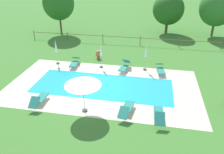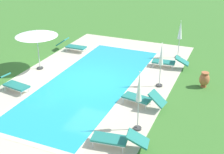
# 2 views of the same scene
# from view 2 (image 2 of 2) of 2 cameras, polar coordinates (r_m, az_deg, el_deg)

# --- Properties ---
(ground_plane) EXTENTS (160.00, 160.00, 0.00)m
(ground_plane) POSITION_cam_2_polar(r_m,az_deg,el_deg) (16.05, -3.90, -0.92)
(ground_plane) COLOR #3D752D
(pool_deck_paving) EXTENTS (14.86, 8.12, 0.01)m
(pool_deck_paving) POSITION_cam_2_polar(r_m,az_deg,el_deg) (16.05, -3.90, -0.91)
(pool_deck_paving) COLOR beige
(pool_deck_paving) RESTS_ON ground
(swimming_pool_water) EXTENTS (10.82, 4.08, 0.01)m
(swimming_pool_water) POSITION_cam_2_polar(r_m,az_deg,el_deg) (16.05, -3.90, -0.90)
(swimming_pool_water) COLOR #23A8C1
(swimming_pool_water) RESTS_ON ground
(pool_coping_rim) EXTENTS (11.30, 4.56, 0.01)m
(pool_coping_rim) POSITION_cam_2_polar(r_m,az_deg,el_deg) (16.05, -3.90, -0.89)
(pool_coping_rim) COLOR beige
(pool_coping_rim) RESTS_ON ground
(sun_lounger_north_near_steps) EXTENTS (0.89, 2.13, 0.72)m
(sun_lounger_north_near_steps) POSITION_cam_2_polar(r_m,az_deg,el_deg) (11.22, 1.04, -11.43)
(sun_lounger_north_near_steps) COLOR #237A70
(sun_lounger_north_near_steps) RESTS_ON ground
(sun_lounger_north_far) EXTENTS (0.82, 2.12, 0.72)m
(sun_lounger_north_far) POSITION_cam_2_polar(r_m,az_deg,el_deg) (17.90, 10.50, 2.80)
(sun_lounger_north_far) COLOR #237A70
(sun_lounger_north_far) RESTS_ON ground
(sun_lounger_north_end) EXTENTS (0.90, 2.12, 0.76)m
(sun_lounger_north_end) POSITION_cam_2_polar(r_m,az_deg,el_deg) (15.83, -18.05, -1.13)
(sun_lounger_north_end) COLOR #237A70
(sun_lounger_north_end) RESTS_ON ground
(sun_lounger_south_near_corner) EXTENTS (0.90, 2.07, 0.84)m
(sun_lounger_south_near_corner) POSITION_cam_2_polar(r_m,az_deg,el_deg) (13.77, 5.71, -3.95)
(sun_lounger_south_near_corner) COLOR #237A70
(sun_lounger_south_near_corner) RESTS_ON ground
(sun_lounger_south_mid) EXTENTS (0.64, 2.02, 0.82)m
(sun_lounger_south_mid) POSITION_cam_2_polar(r_m,az_deg,el_deg) (20.33, -7.41, 5.79)
(sun_lounger_south_mid) COLOR #237A70
(sun_lounger_south_mid) RESTS_ON ground
(patio_umbrella_open_foreground) EXTENTS (2.31, 2.31, 2.29)m
(patio_umbrella_open_foreground) POSITION_cam_2_polar(r_m,az_deg,el_deg) (17.34, -13.84, 7.83)
(patio_umbrella_open_foreground) COLOR #383838
(patio_umbrella_open_foreground) RESTS_ON ground
(patio_umbrella_closed_row_west) EXTENTS (0.32, 0.32, 2.36)m
(patio_umbrella_closed_row_west) POSITION_cam_2_polar(r_m,az_deg,el_deg) (19.09, 12.50, 7.97)
(patio_umbrella_closed_row_west) COLOR #383838
(patio_umbrella_closed_row_west) RESTS_ON ground
(patio_umbrella_closed_row_mid_west) EXTENTS (0.32, 0.32, 2.51)m
(patio_umbrella_closed_row_mid_west) POSITION_cam_2_polar(r_m,az_deg,el_deg) (11.53, 5.01, -2.95)
(patio_umbrella_closed_row_mid_west) COLOR #383838
(patio_umbrella_closed_row_mid_west) RESTS_ON ground
(patio_umbrella_closed_row_centre) EXTENTS (0.32, 0.32, 2.32)m
(patio_umbrella_closed_row_centre) POSITION_cam_2_polar(r_m,az_deg,el_deg) (15.15, 9.09, 3.37)
(patio_umbrella_closed_row_centre) COLOR #383838
(patio_umbrella_closed_row_centre) RESTS_ON ground
(terracotta_urn_near_fence) EXTENTS (0.50, 0.50, 0.80)m
(terracotta_urn_near_fence) POSITION_cam_2_polar(r_m,az_deg,el_deg) (15.99, 16.76, -0.40)
(terracotta_urn_near_fence) COLOR #B7663D
(terracotta_urn_near_fence) RESTS_ON ground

